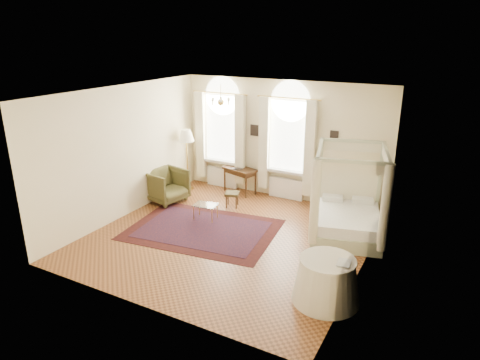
% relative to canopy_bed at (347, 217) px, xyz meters
% --- Properties ---
extents(ground, '(6.00, 6.00, 0.00)m').
position_rel_canopy_bed_xyz_m(ground, '(-2.34, -1.35, -0.47)').
color(ground, brown).
rests_on(ground, ground).
extents(room_walls, '(6.00, 6.00, 6.00)m').
position_rel_canopy_bed_xyz_m(room_walls, '(-2.34, -1.35, 1.51)').
color(room_walls, '#FEEBC1').
rests_on(room_walls, ground).
extents(window_left, '(1.62, 0.27, 3.29)m').
position_rel_canopy_bed_xyz_m(window_left, '(-4.24, 1.53, 1.01)').
color(window_left, white).
rests_on(window_left, room_walls).
extents(window_right, '(1.62, 0.27, 3.29)m').
position_rel_canopy_bed_xyz_m(window_right, '(-2.14, 1.53, 1.01)').
color(window_right, white).
rests_on(window_right, room_walls).
extents(chandelier, '(0.51, 0.45, 0.50)m').
position_rel_canopy_bed_xyz_m(chandelier, '(-3.24, -0.15, 2.43)').
color(chandelier, gold).
rests_on(chandelier, room_walls).
extents(wall_pictures, '(2.54, 0.03, 0.39)m').
position_rel_canopy_bed_xyz_m(wall_pictures, '(-2.25, 1.62, 1.42)').
color(wall_pictures, black).
rests_on(wall_pictures, room_walls).
extents(canopy_bed, '(1.99, 2.25, 2.08)m').
position_rel_canopy_bed_xyz_m(canopy_bed, '(0.00, 0.00, 0.00)').
color(canopy_bed, '#B5BC99').
rests_on(canopy_bed, ground).
extents(nightstand, '(0.52, 0.49, 0.58)m').
position_rel_canopy_bed_xyz_m(nightstand, '(0.01, 1.35, -0.18)').
color(nightstand, '#3A1F0F').
rests_on(nightstand, ground).
extents(nightstand_lamp, '(0.29, 0.29, 0.43)m').
position_rel_canopy_bed_xyz_m(nightstand_lamp, '(-0.05, 1.41, 0.39)').
color(nightstand_lamp, gold).
rests_on(nightstand_lamp, nightstand).
extents(writing_desk, '(1.10, 0.78, 0.75)m').
position_rel_canopy_bed_xyz_m(writing_desk, '(-3.52, 1.35, 0.16)').
color(writing_desk, '#3A1F0F').
rests_on(writing_desk, ground).
extents(laptop, '(0.33, 0.23, 0.03)m').
position_rel_canopy_bed_xyz_m(laptop, '(-3.55, 1.26, 0.29)').
color(laptop, black).
rests_on(laptop, writing_desk).
extents(stool, '(0.45, 0.45, 0.41)m').
position_rel_canopy_bed_xyz_m(stool, '(-3.19, 0.29, -0.13)').
color(stool, '#3F341B').
rests_on(stool, ground).
extents(armchair, '(1.17, 1.15, 0.91)m').
position_rel_canopy_bed_xyz_m(armchair, '(-5.00, -0.21, -0.02)').
color(armchair, '#45401D').
rests_on(armchair, ground).
extents(coffee_table, '(0.63, 0.48, 0.40)m').
position_rel_canopy_bed_xyz_m(coffee_table, '(-3.37, -0.75, -0.12)').
color(coffee_table, silver).
rests_on(coffee_table, ground).
extents(floor_lamp, '(0.47, 0.47, 1.82)m').
position_rel_canopy_bed_xyz_m(floor_lamp, '(-5.04, 0.88, 1.08)').
color(floor_lamp, gold).
rests_on(floor_lamp, ground).
extents(oriental_rug, '(3.72, 2.88, 0.01)m').
position_rel_canopy_bed_xyz_m(oriental_rug, '(-3.10, -1.31, -0.47)').
color(oriental_rug, '#41130F').
rests_on(oriental_rug, ground).
extents(side_table, '(1.19, 1.19, 0.81)m').
position_rel_canopy_bed_xyz_m(side_table, '(0.36, -2.68, -0.07)').
color(side_table, beige).
rests_on(side_table, ground).
extents(book, '(0.25, 0.32, 0.03)m').
position_rel_canopy_bed_xyz_m(book, '(0.53, -2.71, 0.35)').
color(book, black).
rests_on(book, side_table).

